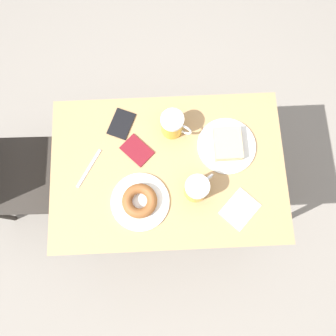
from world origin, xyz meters
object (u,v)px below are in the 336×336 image
object	(u,v)px
napkin_folded	(240,209)
passport_far_edge	(137,150)
beer_mug_left	(197,188)
beer_mug_center	(173,125)
fork	(89,168)
passport_near_edge	(121,124)
plate_with_donut	(140,201)
plate_with_cake	(227,145)

from	to	relation	value
napkin_folded	passport_far_edge	bearing A→B (deg)	56.97
beer_mug_left	beer_mug_center	xyz separation A→B (m)	(0.27, 0.08, 0.00)
napkin_folded	fork	distance (m)	0.65
beer_mug_left	passport_far_edge	size ratio (longest dim) A/B	0.80
beer_mug_center	passport_near_edge	bearing A→B (deg)	81.00
passport_far_edge	plate_with_donut	bearing A→B (deg)	-177.91
beer_mug_left	passport_near_edge	bearing A→B (deg)	44.58
plate_with_cake	fork	bearing A→B (deg)	96.99
plate_with_donut	beer_mug_left	world-z (taller)	beer_mug_left
napkin_folded	passport_near_edge	distance (m)	0.62
plate_with_cake	passport_far_edge	size ratio (longest dim) A/B	1.65
plate_with_donut	napkin_folded	bearing A→B (deg)	-96.81
plate_with_cake	passport_far_edge	distance (m)	0.38
fork	passport_near_edge	size ratio (longest dim) A/B	1.10
beer_mug_center	passport_far_edge	xyz separation A→B (m)	(-0.09, 0.16, -0.06)
beer_mug_left	beer_mug_center	world-z (taller)	same
plate_with_donut	napkin_folded	xyz separation A→B (m)	(-0.05, -0.41, -0.02)
plate_with_donut	passport_near_edge	distance (m)	0.35
fork	plate_with_donut	bearing A→B (deg)	-125.45
plate_with_donut	fork	size ratio (longest dim) A/B	1.45
beer_mug_left	fork	world-z (taller)	beer_mug_left
plate_with_donut	beer_mug_center	world-z (taller)	beer_mug_center
beer_mug_center	passport_far_edge	world-z (taller)	beer_mug_center
beer_mug_center	plate_with_donut	bearing A→B (deg)	154.38
napkin_folded	fork	bearing A→B (deg)	72.11
plate_with_cake	napkin_folded	distance (m)	0.27
plate_with_donut	passport_near_edge	xyz separation A→B (m)	(0.34, 0.07, -0.02)
beer_mug_center	passport_far_edge	bearing A→B (deg)	119.43
napkin_folded	passport_far_edge	world-z (taller)	passport_far_edge
beer_mug_center	passport_far_edge	size ratio (longest dim) A/B	0.86
plate_with_cake	fork	distance (m)	0.59
fork	napkin_folded	bearing A→B (deg)	-107.89
beer_mug_center	passport_near_edge	world-z (taller)	beer_mug_center
plate_with_donut	beer_mug_left	xyz separation A→B (m)	(0.04, -0.23, 0.04)
passport_near_edge	fork	bearing A→B (deg)	144.25
beer_mug_left	beer_mug_center	distance (m)	0.29
plate_with_cake	beer_mug_center	xyz separation A→B (m)	(0.09, 0.23, 0.04)
beer_mug_left	beer_mug_center	bearing A→B (deg)	16.79
beer_mug_center	passport_near_edge	xyz separation A→B (m)	(0.04, 0.22, -0.06)
napkin_folded	passport_near_edge	size ratio (longest dim) A/B	1.19
plate_with_cake	beer_mug_center	size ratio (longest dim) A/B	1.92
beer_mug_left	passport_far_edge	xyz separation A→B (m)	(0.18, 0.24, -0.06)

